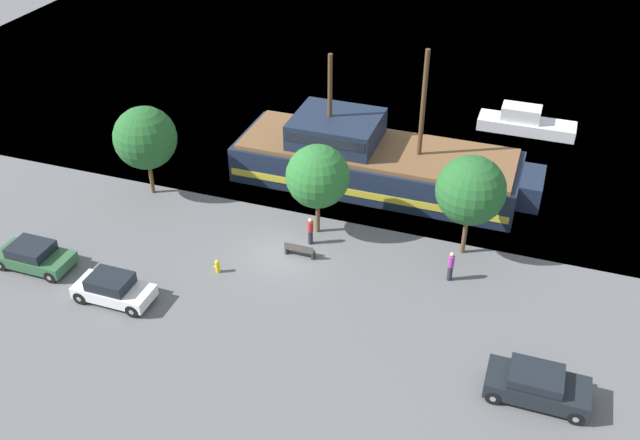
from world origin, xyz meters
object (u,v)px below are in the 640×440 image
object	(u,v)px
parked_car_curb_mid	(34,256)
pedestrian_walking_near	(310,231)
pirate_ship	(373,161)
bench_promenade_east	(299,250)
parked_car_curb_rear	(113,289)
fire_hydrant	(217,266)
pedestrian_walking_far	(451,266)
moored_boat_dockside	(525,122)
parked_car_curb_front	(537,385)

from	to	relation	value
parked_car_curb_mid	pedestrian_walking_near	xyz separation A→B (m)	(13.03, 6.73, 0.15)
pirate_ship	bench_promenade_east	world-z (taller)	pirate_ship
parked_car_curb_rear	bench_promenade_east	size ratio (longest dim) A/B	2.42
fire_hydrant	pedestrian_walking_near	size ratio (longest dim) A/B	0.46
parked_car_curb_mid	pedestrian_walking_far	world-z (taller)	pedestrian_walking_far
moored_boat_dockside	pedestrian_walking_near	bearing A→B (deg)	-118.52
moored_boat_dockside	bench_promenade_east	xyz separation A→B (m)	(-9.90, -19.22, -0.24)
moored_boat_dockside	parked_car_curb_rear	distance (m)	30.95
moored_boat_dockside	parked_car_curb_rear	world-z (taller)	moored_boat_dockside
parked_car_curb_rear	fire_hydrant	size ratio (longest dim) A/B	5.15
parked_car_curb_rear	pedestrian_walking_near	world-z (taller)	pedestrian_walking_near
parked_car_curb_rear	fire_hydrant	bearing A→B (deg)	44.05
pirate_ship	bench_promenade_east	xyz separation A→B (m)	(-1.58, -8.83, -1.08)
moored_boat_dockside	pedestrian_walking_far	size ratio (longest dim) A/B	3.89
moored_boat_dockside	parked_car_curb_mid	bearing A→B (deg)	-132.73
parked_car_curb_front	pedestrian_walking_near	size ratio (longest dim) A/B	2.57
pedestrian_walking_far	parked_car_curb_rear	bearing A→B (deg)	-155.35
parked_car_curb_mid	pedestrian_walking_near	world-z (taller)	pedestrian_walking_near
parked_car_curb_rear	pedestrian_walking_near	distance (m)	10.82
fire_hydrant	parked_car_curb_rear	bearing A→B (deg)	-135.95
parked_car_curb_rear	pedestrian_walking_far	size ratio (longest dim) A/B	2.27
parked_car_curb_front	parked_car_curb_rear	bearing A→B (deg)	-179.05
parked_car_curb_mid	fire_hydrant	size ratio (longest dim) A/B	5.27
parked_car_curb_mid	fire_hydrant	xyz separation A→B (m)	(9.31, 2.72, -0.28)
pedestrian_walking_far	fire_hydrant	bearing A→B (deg)	-163.83
pedestrian_walking_near	parked_car_curb_rear	bearing A→B (deg)	-134.39
pedestrian_walking_far	pirate_ship	bearing A→B (deg)	128.17
parked_car_curb_rear	pedestrian_walking_near	xyz separation A→B (m)	(7.57, 7.73, 0.12)
pirate_ship	pedestrian_walking_near	size ratio (longest dim) A/B	11.28
fire_hydrant	pedestrian_walking_near	bearing A→B (deg)	47.14
parked_car_curb_rear	fire_hydrant	world-z (taller)	parked_car_curb_rear
parked_car_curb_mid	parked_car_curb_rear	bearing A→B (deg)	-10.40
parked_car_curb_front	pedestrian_walking_near	xyz separation A→B (m)	(-12.76, 7.40, 0.10)
parked_car_curb_rear	parked_car_curb_mid	bearing A→B (deg)	169.60
parked_car_curb_front	pedestrian_walking_far	bearing A→B (deg)	125.99
parked_car_curb_mid	pedestrian_walking_far	distance (m)	21.76
pirate_ship	fire_hydrant	world-z (taller)	pirate_ship
pirate_ship	parked_car_curb_front	size ratio (longest dim) A/B	4.40
pedestrian_walking_near	fire_hydrant	bearing A→B (deg)	-132.86
pirate_ship	moored_boat_dockside	xyz separation A→B (m)	(8.31, 10.39, -0.84)
parked_car_curb_rear	bench_promenade_east	xyz separation A→B (m)	(7.41, 6.43, -0.28)
pirate_ship	parked_car_curb_mid	xyz separation A→B (m)	(-14.46, -14.27, -0.83)
moored_boat_dockside	pirate_ship	bearing A→B (deg)	-128.68
moored_boat_dockside	parked_car_curb_front	bearing A→B (deg)	-83.20
moored_boat_dockside	fire_hydrant	xyz separation A→B (m)	(-13.46, -21.93, -0.27)
parked_car_curb_mid	pedestrian_walking_far	xyz separation A→B (m)	(20.89, 6.08, 0.20)
fire_hydrant	pedestrian_walking_near	distance (m)	5.49
fire_hydrant	parked_car_curb_front	bearing A→B (deg)	-11.62
pirate_ship	bench_promenade_east	size ratio (longest dim) A/B	11.51
parked_car_curb_front	bench_promenade_east	size ratio (longest dim) A/B	2.62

